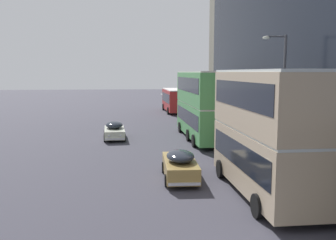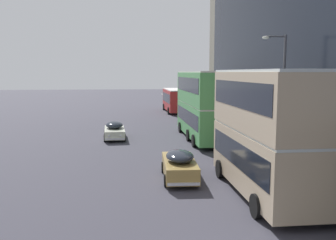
# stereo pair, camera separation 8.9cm
# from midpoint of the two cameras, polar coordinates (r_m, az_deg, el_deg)

# --- Properties ---
(transit_bus_kerbside_front) EXTENTS (2.93, 9.29, 3.37)m
(transit_bus_kerbside_front) POSITION_cam_midpoint_polar(r_m,az_deg,el_deg) (54.93, 1.09, 3.21)
(transit_bus_kerbside_front) COLOR #AF2727
(transit_bus_kerbside_front) RESTS_ON ground
(transit_bus_kerbside_rear) EXTENTS (2.93, 11.38, 5.94)m
(transit_bus_kerbside_rear) POSITION_cam_midpoint_polar(r_m,az_deg,el_deg) (32.76, 5.19, 2.63)
(transit_bus_kerbside_rear) COLOR #4B9A50
(transit_bus_kerbside_rear) RESTS_ON ground
(transit_bus_kerbside_far) EXTENTS (2.90, 9.11, 5.98)m
(transit_bus_kerbside_far) POSITION_cam_midpoint_polar(r_m,az_deg,el_deg) (18.20, 14.51, -1.24)
(transit_bus_kerbside_far) COLOR tan
(transit_bus_kerbside_far) RESTS_ON ground
(sedan_second_mid) EXTENTS (2.01, 4.45, 1.52)m
(sedan_second_mid) POSITION_cam_midpoint_polar(r_m,az_deg,el_deg) (33.35, -8.08, -1.57)
(sedan_second_mid) COLOR beige
(sedan_second_mid) RESTS_ON ground
(sedan_oncoming_front) EXTENTS (1.97, 4.63, 1.62)m
(sedan_oncoming_front) POSITION_cam_midpoint_polar(r_m,az_deg,el_deg) (20.68, 1.88, -6.85)
(sedan_oncoming_front) COLOR olive
(sedan_oncoming_front) RESTS_ON ground
(street_lamp) EXTENTS (1.50, 0.28, 7.88)m
(street_lamp) POSITION_cam_midpoint_polar(r_m,az_deg,el_deg) (23.43, 16.93, 4.10)
(street_lamp) COLOR #4C4C51
(street_lamp) RESTS_ON sidewalk_kerb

